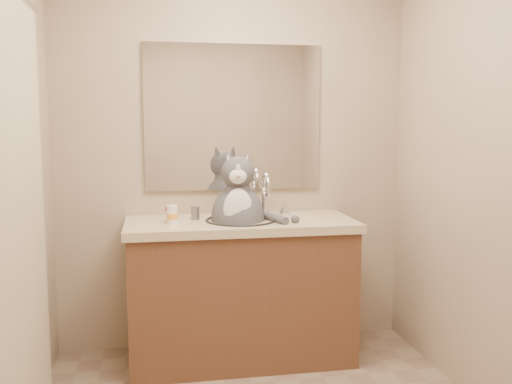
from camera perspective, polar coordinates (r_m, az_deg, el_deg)
room at (r=2.37m, az=1.96°, el=1.60°), size 2.22×2.52×2.42m
vanity at (r=3.45m, az=-1.54°, el=-9.48°), size 1.34×0.59×1.12m
mirror at (r=3.57m, az=-2.27°, el=7.45°), size 1.10×0.02×0.90m
shower_curtain at (r=2.50m, az=-22.89°, el=-2.59°), size 0.02×1.30×1.93m
cat at (r=3.33m, az=-1.80°, el=-2.15°), size 0.44×0.40×0.63m
pill_bottle_redcap at (r=3.31m, az=-8.58°, el=-2.22°), size 0.06×0.06×0.09m
pill_bottle_orange at (r=3.27m, az=-8.37°, el=-2.27°), size 0.07×0.07×0.10m
grey_canister at (r=3.38m, az=-6.09°, el=-2.10°), size 0.06×0.06×0.08m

